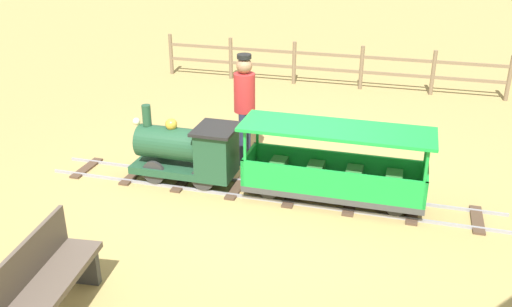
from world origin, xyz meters
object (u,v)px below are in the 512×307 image
object	(u,v)px
conductor_person	(245,101)
park_bench	(46,282)
passenger_car	(334,172)
locomotive	(189,150)

from	to	relation	value
conductor_person	park_bench	world-z (taller)	conductor_person
passenger_car	park_bench	world-z (taller)	passenger_car
park_bench	conductor_person	bearing A→B (deg)	-10.36
locomotive	park_bench	bearing A→B (deg)	176.85
locomotive	passenger_car	size ratio (longest dim) A/B	0.61
passenger_car	park_bench	bearing A→B (deg)	144.16
conductor_person	passenger_car	bearing A→B (deg)	-120.66
locomotive	conductor_person	xyz separation A→B (m)	(0.84, -0.53, 0.47)
park_bench	locomotive	bearing A→B (deg)	-3.15
locomotive	passenger_car	world-z (taller)	locomotive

